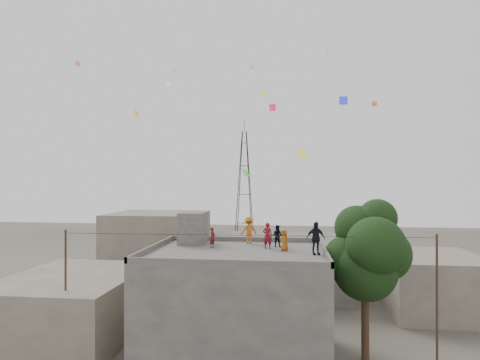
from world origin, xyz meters
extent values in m
plane|color=#413D35|center=(0.00, 0.00, 0.00)|extent=(140.00, 140.00, 0.00)
cube|color=#484643|center=(0.00, 0.00, 3.00)|extent=(10.00, 8.00, 6.00)
cube|color=#585553|center=(0.00, 0.00, 6.05)|extent=(10.00, 8.00, 0.10)
cube|color=#484643|center=(0.00, 3.92, 6.25)|extent=(10.00, 0.15, 0.30)
cube|color=#484643|center=(0.00, -3.92, 6.25)|extent=(10.00, 0.15, 0.30)
cube|color=#484643|center=(4.92, 0.00, 6.25)|extent=(0.15, 8.00, 0.30)
cube|color=#484643|center=(-4.92, 0.00, 6.25)|extent=(0.15, 8.00, 0.30)
cube|color=#484643|center=(-3.20, 2.60, 7.10)|extent=(1.60, 1.80, 2.00)
cube|color=#645D4F|center=(-11.00, 2.00, 2.00)|extent=(8.00, 10.00, 4.00)
cube|color=#484643|center=(2.00, 14.00, 2.50)|extent=(12.00, 9.00, 5.00)
cube|color=#645D4F|center=(-10.00, 16.00, 3.50)|extent=(9.00, 8.00, 7.00)
cube|color=#645D4F|center=(14.00, 10.00, 2.20)|extent=(7.00, 8.00, 4.40)
cylinder|color=black|center=(7.20, 0.50, 2.00)|extent=(0.44, 0.44, 4.00)
cylinder|color=black|center=(7.35, 0.60, 3.60)|extent=(0.64, 0.91, 2.14)
sphere|color=black|center=(7.20, 0.50, 5.20)|extent=(3.60, 3.60, 3.60)
sphere|color=black|center=(8.30, 0.80, 6.00)|extent=(3.00, 3.00, 3.00)
sphere|color=black|center=(6.30, 1.00, 5.60)|extent=(2.80, 2.80, 2.80)
sphere|color=black|center=(7.60, -0.30, 6.60)|extent=(3.20, 3.20, 3.20)
sphere|color=black|center=(6.90, 1.40, 7.40)|extent=(2.60, 2.60, 2.60)
sphere|color=black|center=(8.00, 1.10, 8.00)|extent=(2.20, 2.20, 2.20)
cylinder|color=black|center=(-9.50, -1.50, 3.70)|extent=(0.12, 0.12, 7.40)
cylinder|color=black|center=(10.50, -1.00, 3.70)|extent=(0.12, 0.12, 7.40)
cylinder|color=black|center=(0.50, -1.25, 7.20)|extent=(20.00, 0.52, 0.02)
cylinder|color=black|center=(-4.85, 39.15, 9.00)|extent=(1.27, 1.27, 18.01)
cylinder|color=black|center=(-3.15, 39.15, 9.00)|extent=(1.27, 1.27, 18.01)
cylinder|color=black|center=(-3.15, 40.85, 9.00)|extent=(1.27, 1.27, 18.01)
cylinder|color=black|center=(-4.85, 40.85, 9.00)|extent=(1.27, 1.27, 18.01)
cube|color=black|center=(-4.00, 40.00, 3.60)|extent=(2.36, 0.08, 0.08)
cube|color=black|center=(-4.00, 40.00, 3.60)|extent=(0.08, 2.36, 0.08)
cube|color=black|center=(-4.00, 40.00, 8.10)|extent=(1.81, 0.08, 0.08)
cube|color=black|center=(-4.00, 40.00, 8.10)|extent=(0.08, 1.81, 0.08)
cube|color=black|center=(-4.00, 40.00, 12.60)|extent=(1.26, 0.08, 0.08)
cube|color=black|center=(-4.00, 40.00, 12.60)|extent=(0.08, 1.26, 0.08)
cube|color=black|center=(-4.00, 40.00, 16.20)|extent=(0.82, 0.08, 0.08)
cube|color=black|center=(-4.00, 40.00, 16.20)|extent=(0.08, 0.82, 0.08)
cylinder|color=black|center=(-4.00, 40.00, 19.00)|extent=(0.08, 0.08, 2.00)
imported|color=maroon|center=(1.69, 1.23, 6.87)|extent=(0.60, 0.42, 1.55)
imported|color=#A05312|center=(2.69, 0.55, 6.71)|extent=(0.71, 0.67, 1.23)
imported|color=black|center=(2.24, 1.96, 6.77)|extent=(0.77, 0.68, 1.33)
imported|color=black|center=(4.40, -0.44, 7.00)|extent=(1.13, 0.70, 1.80)
imported|color=#C76116|center=(0.38, 3.06, 6.96)|extent=(1.27, 1.08, 1.71)
imported|color=maroon|center=(-1.63, 1.19, 6.71)|extent=(0.44, 0.52, 1.22)
plane|color=orange|center=(-8.43, 6.36, 15.24)|extent=(0.37, 0.56, 0.45)
plane|color=#E82448|center=(1.66, 9.62, 16.06)|extent=(0.57, 0.33, 0.56)
plane|color=#F9FF27|center=(0.71, 12.75, 17.84)|extent=(0.49, 0.41, 0.35)
plane|color=#2932E9|center=(6.61, 4.97, 15.56)|extent=(0.56, 0.03, 0.56)
plane|color=silver|center=(-7.75, 12.16, 18.81)|extent=(0.44, 0.27, 0.37)
plane|color=orange|center=(6.13, 11.10, 20.67)|extent=(0.13, 0.37, 0.37)
plane|color=green|center=(0.26, 2.27, 10.65)|extent=(0.46, 0.56, 0.44)
plane|color=#D05331|center=(9.39, 8.66, 16.00)|extent=(0.40, 0.21, 0.34)
plane|color=orange|center=(-5.02, 4.55, 17.81)|extent=(0.27, 0.40, 0.31)
plane|color=#50ABF0|center=(-0.71, 17.36, 21.62)|extent=(0.40, 0.19, 0.40)
plane|color=#E6488B|center=(-11.98, 4.25, 18.51)|extent=(0.33, 0.34, 0.32)
plane|color=yellow|center=(3.71, 1.07, 11.73)|extent=(0.63, 0.70, 0.59)
plane|color=#F12697|center=(5.16, 6.68, 13.53)|extent=(0.29, 0.57, 0.50)
camera|label=1|loc=(2.94, -22.64, 10.08)|focal=30.00mm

